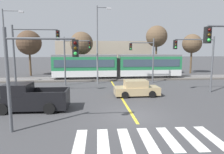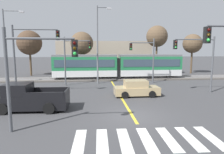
% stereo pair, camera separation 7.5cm
% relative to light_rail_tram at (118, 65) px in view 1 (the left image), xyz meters
% --- Properties ---
extents(ground_plane, '(200.00, 200.00, 0.00)m').
position_rel_light_rail_tram_xyz_m(ground_plane, '(-1.13, -16.39, -2.05)').
color(ground_plane, '#3D3D3F').
extents(track_bed, '(120.00, 4.00, 0.18)m').
position_rel_light_rail_tram_xyz_m(track_bed, '(-1.13, 0.01, -1.96)').
color(track_bed, '#56514C').
rests_on(track_bed, ground).
extents(rail_near, '(120.00, 0.08, 0.10)m').
position_rel_light_rail_tram_xyz_m(rail_near, '(-1.13, -0.71, -1.82)').
color(rail_near, '#939399').
rests_on(rail_near, track_bed).
extents(rail_far, '(120.00, 0.08, 0.10)m').
position_rel_light_rail_tram_xyz_m(rail_far, '(-1.13, 0.73, -1.82)').
color(rail_far, '#939399').
rests_on(rail_far, track_bed).
extents(light_rail_tram, '(18.50, 2.64, 3.43)m').
position_rel_light_rail_tram_xyz_m(light_rail_tram, '(0.00, 0.00, 0.00)').
color(light_rail_tram, silver).
rests_on(light_rail_tram, track_bed).
extents(crosswalk_stripe_0, '(0.65, 2.82, 0.01)m').
position_rel_light_rail_tram_xyz_m(crosswalk_stripe_0, '(-4.42, -19.74, -2.04)').
color(crosswalk_stripe_0, silver).
rests_on(crosswalk_stripe_0, ground).
extents(crosswalk_stripe_1, '(0.65, 2.82, 0.01)m').
position_rel_light_rail_tram_xyz_m(crosswalk_stripe_1, '(-3.32, -19.77, -2.04)').
color(crosswalk_stripe_1, silver).
rests_on(crosswalk_stripe_1, ground).
extents(crosswalk_stripe_2, '(0.65, 2.82, 0.01)m').
position_rel_light_rail_tram_xyz_m(crosswalk_stripe_2, '(-2.23, -19.81, -2.04)').
color(crosswalk_stripe_2, silver).
rests_on(crosswalk_stripe_2, ground).
extents(crosswalk_stripe_3, '(0.65, 2.82, 0.01)m').
position_rel_light_rail_tram_xyz_m(crosswalk_stripe_3, '(-1.13, -19.84, -2.04)').
color(crosswalk_stripe_3, silver).
rests_on(crosswalk_stripe_3, ground).
extents(crosswalk_stripe_4, '(0.65, 2.82, 0.01)m').
position_rel_light_rail_tram_xyz_m(crosswalk_stripe_4, '(-0.03, -19.88, -2.04)').
color(crosswalk_stripe_4, silver).
rests_on(crosswalk_stripe_4, ground).
extents(crosswalk_stripe_5, '(0.65, 2.82, 0.01)m').
position_rel_light_rail_tram_xyz_m(crosswalk_stripe_5, '(1.07, -19.91, -2.04)').
color(crosswalk_stripe_5, silver).
rests_on(crosswalk_stripe_5, ground).
extents(crosswalk_stripe_6, '(0.65, 2.82, 0.01)m').
position_rel_light_rail_tram_xyz_m(crosswalk_stripe_6, '(2.17, -19.95, -2.04)').
color(crosswalk_stripe_6, silver).
rests_on(crosswalk_stripe_6, ground).
extents(lane_centre_line, '(0.20, 15.85, 0.01)m').
position_rel_light_rail_tram_xyz_m(lane_centre_line, '(-1.13, -9.92, -2.05)').
color(lane_centre_line, gold).
rests_on(lane_centre_line, ground).
extents(sedan_crossing, '(4.22, 1.96, 1.52)m').
position_rel_light_rail_tram_xyz_m(sedan_crossing, '(0.38, -10.75, -1.35)').
color(sedan_crossing, tan).
rests_on(sedan_crossing, ground).
extents(pickup_truck, '(5.47, 2.40, 1.98)m').
position_rel_light_rail_tram_xyz_m(pickup_truck, '(-8.39, -14.31, -1.21)').
color(pickup_truck, black).
rests_on(pickup_truck, ground).
extents(traffic_light_mid_right, '(4.25, 0.38, 5.66)m').
position_rel_light_rail_tram_xyz_m(traffic_light_mid_right, '(6.90, -9.87, 1.79)').
color(traffic_light_mid_right, '#515459').
rests_on(traffic_light_mid_right, ground).
extents(traffic_light_far_right, '(3.25, 0.38, 5.75)m').
position_rel_light_rail_tram_xyz_m(traffic_light_far_right, '(3.08, -3.71, 1.68)').
color(traffic_light_far_right, '#515459').
rests_on(traffic_light_far_right, ground).
extents(traffic_light_mid_left, '(4.25, 0.38, 6.57)m').
position_rel_light_rail_tram_xyz_m(traffic_light_mid_left, '(-9.50, -9.73, 2.33)').
color(traffic_light_mid_left, '#515459').
rests_on(traffic_light_mid_left, ground).
extents(traffic_light_far_left, '(3.25, 0.38, 5.84)m').
position_rel_light_rail_tram_xyz_m(traffic_light_far_left, '(-5.91, -4.45, 1.78)').
color(traffic_light_far_left, '#515459').
rests_on(traffic_light_far_left, ground).
extents(traffic_light_near_left, '(3.75, 0.38, 5.51)m').
position_rel_light_rail_tram_xyz_m(traffic_light_near_left, '(-6.83, -18.22, 1.56)').
color(traffic_light_near_left, '#515459').
rests_on(traffic_light_near_left, ground).
extents(street_lamp_west, '(2.55, 0.28, 9.14)m').
position_rel_light_rail_tram_xyz_m(street_lamp_west, '(-14.02, -3.21, 3.15)').
color(street_lamp_west, slate).
rests_on(street_lamp_west, ground).
extents(street_lamp_centre, '(1.86, 0.28, 9.70)m').
position_rel_light_rail_tram_xyz_m(street_lamp_centre, '(-2.91, -3.42, 3.35)').
color(street_lamp_centre, slate).
rests_on(street_lamp_centre, ground).
extents(bare_tree_far_west, '(3.99, 3.99, 7.42)m').
position_rel_light_rail_tram_xyz_m(bare_tree_far_west, '(-13.92, 5.37, 3.35)').
color(bare_tree_far_west, brown).
rests_on(bare_tree_far_west, ground).
extents(bare_tree_west, '(3.63, 3.63, 7.13)m').
position_rel_light_rail_tram_xyz_m(bare_tree_west, '(-5.33, 3.56, 3.24)').
color(bare_tree_west, brown).
rests_on(bare_tree_west, ground).
extents(bare_tree_east, '(3.53, 3.53, 8.27)m').
position_rel_light_rail_tram_xyz_m(bare_tree_east, '(7.09, 3.98, 4.41)').
color(bare_tree_east, brown).
rests_on(bare_tree_east, ground).
extents(bare_tree_far_east, '(3.41, 3.41, 7.07)m').
position_rel_light_rail_tram_xyz_m(bare_tree_far_east, '(14.25, 5.72, 3.28)').
color(bare_tree_far_east, brown).
rests_on(bare_tree_far_east, ground).
extents(building_backdrop_far, '(17.49, 6.00, 5.84)m').
position_rel_light_rail_tram_xyz_m(building_backdrop_far, '(-1.37, 10.28, 0.87)').
color(building_backdrop_far, tan).
rests_on(building_backdrop_far, ground).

